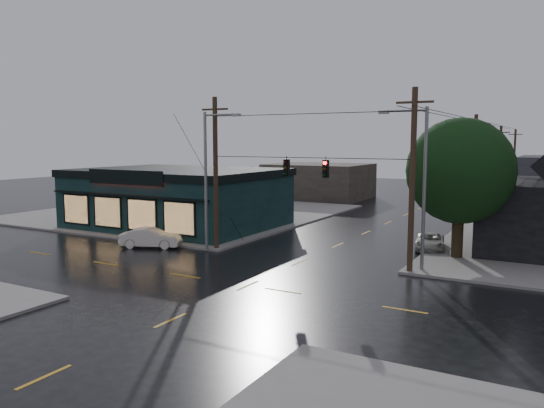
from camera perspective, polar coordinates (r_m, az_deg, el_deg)
The scene contains 15 objects.
ground_plane at distance 27.19m, azimuth -2.61°, elevation -8.77°, with size 160.00×160.00×0.00m, color black.
sidewalk_nw at distance 54.60m, azimuth -9.42°, elevation -0.91°, with size 28.00×28.00×0.15m, color gray.
pizza_shop at distance 45.74m, azimuth -10.09°, elevation 0.74°, with size 16.30×12.34×4.90m.
corner_tree at distance 34.26m, azimuth 19.57°, elevation 3.35°, with size 6.47×6.47×8.58m.
utility_pole_nw at distance 35.95m, azimuth -5.98°, elevation -4.95°, with size 2.00×0.32×10.15m, color black, non-canonical shape.
utility_pole_ne at distance 30.55m, azimuth 14.56°, elevation -7.24°, with size 2.00×0.32×10.15m, color black, non-canonical shape.
utility_pole_far_a at distance 51.30m, azimuth 20.67°, elevation -1.83°, with size 2.00×0.32×9.65m, color black, non-canonical shape.
utility_pole_far_b at distance 71.01m, azimuth 23.09°, elevation 0.34°, with size 2.00×0.32×9.15m, color black, non-canonical shape.
utility_pole_far_c at distance 90.84m, azimuth 24.46°, elevation 1.56°, with size 2.00×0.32×9.15m, color black, non-canonical shape.
span_signal_assembly at distance 31.90m, azimuth 3.65°, elevation 3.91°, with size 13.00×0.48×1.23m.
streetlight_nw at distance 35.57m, azimuth -7.03°, elevation -5.09°, with size 5.40×0.30×9.15m, color gray, non-canonical shape.
streetlight_ne at distance 31.10m, azimuth 15.79°, elevation -7.03°, with size 5.40×0.30×9.15m, color gray, non-canonical shape.
bg_building_west at distance 68.38m, azimuth 5.08°, elevation 2.48°, with size 12.00×10.00×4.40m, color #302923.
sedan_cream at distance 37.42m, azimuth -12.92°, elevation -3.56°, with size 1.44×4.13×1.36m, color silver.
suv_silver at distance 37.31m, azimuth 16.62°, elevation -3.90°, with size 1.85×4.00×1.11m, color #B5B2A7.
Camera 1 is at (13.82, -22.25, 7.27)m, focal length 35.00 mm.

